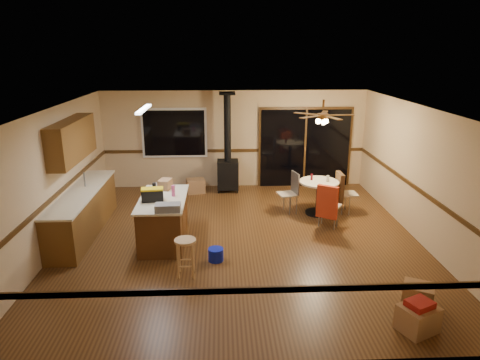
{
  "coord_description": "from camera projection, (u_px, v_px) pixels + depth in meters",
  "views": [
    {
      "loc": [
        -0.36,
        -7.77,
        3.65
      ],
      "look_at": [
        0.0,
        0.3,
        1.15
      ],
      "focal_mm": 32.0,
      "sensor_mm": 36.0,
      "label": 1
    }
  ],
  "objects": [
    {
      "name": "floor",
      "position": [
        241.0,
        239.0,
        8.52
      ],
      "size": [
        7.0,
        7.0,
        0.0
      ],
      "primitive_type": "plane",
      "color": "#4E2F15",
      "rests_on": "ground"
    },
    {
      "name": "ceiling",
      "position": [
        241.0,
        109.0,
        7.75
      ],
      "size": [
        7.0,
        7.0,
        0.0
      ],
      "primitive_type": "plane",
      "rotation": [
        3.14,
        0.0,
        0.0
      ],
      "color": "silver",
      "rests_on": "ground"
    },
    {
      "name": "wall_back",
      "position": [
        235.0,
        139.0,
        11.47
      ],
      "size": [
        7.0,
        0.0,
        7.0
      ],
      "primitive_type": "plane",
      "rotation": [
        1.57,
        0.0,
        0.0
      ],
      "color": "tan",
      "rests_on": "ground"
    },
    {
      "name": "wall_front",
      "position": [
        255.0,
        267.0,
        4.79
      ],
      "size": [
        7.0,
        0.0,
        7.0
      ],
      "primitive_type": "plane",
      "rotation": [
        -1.57,
        0.0,
        0.0
      ],
      "color": "tan",
      "rests_on": "ground"
    },
    {
      "name": "wall_left",
      "position": [
        54.0,
        180.0,
        7.98
      ],
      "size": [
        0.0,
        7.0,
        7.0
      ],
      "primitive_type": "plane",
      "rotation": [
        1.57,
        0.0,
        1.57
      ],
      "color": "tan",
      "rests_on": "ground"
    },
    {
      "name": "wall_right",
      "position": [
        421.0,
        175.0,
        8.28
      ],
      "size": [
        0.0,
        7.0,
        7.0
      ],
      "primitive_type": "plane",
      "rotation": [
        1.57,
        0.0,
        -1.57
      ],
      "color": "tan",
      "rests_on": "ground"
    },
    {
      "name": "chair_rail",
      "position": [
        241.0,
        192.0,
        8.22
      ],
      "size": [
        7.0,
        7.0,
        0.08
      ],
      "primitive_type": null,
      "color": "#3E270F",
      "rests_on": "ground"
    },
    {
      "name": "window",
      "position": [
        174.0,
        133.0,
        11.3
      ],
      "size": [
        1.72,
        0.1,
        1.32
      ],
      "primitive_type": "cube",
      "color": "black",
      "rests_on": "ground"
    },
    {
      "name": "sliding_door",
      "position": [
        305.0,
        148.0,
        11.58
      ],
      "size": [
        2.52,
        0.1,
        2.1
      ],
      "primitive_type": "cube",
      "color": "black",
      "rests_on": "ground"
    },
    {
      "name": "lower_cabinets",
      "position": [
        83.0,
        213.0,
        8.73
      ],
      "size": [
        0.6,
        3.0,
        0.86
      ],
      "primitive_type": "cube",
      "color": "brown",
      "rests_on": "ground"
    },
    {
      "name": "countertop",
      "position": [
        81.0,
        192.0,
        8.6
      ],
      "size": [
        0.64,
        3.04,
        0.04
      ],
      "primitive_type": "cube",
      "color": "beige",
      "rests_on": "lower_cabinets"
    },
    {
      "name": "upper_cabinets",
      "position": [
        72.0,
        140.0,
        8.48
      ],
      "size": [
        0.35,
        2.0,
        0.8
      ],
      "primitive_type": "cube",
      "color": "brown",
      "rests_on": "ground"
    },
    {
      "name": "kitchen_island",
      "position": [
        164.0,
        220.0,
        8.32
      ],
      "size": [
        0.88,
        1.68,
        0.9
      ],
      "color": "#512E14",
      "rests_on": "ground"
    },
    {
      "name": "wood_stove",
      "position": [
        228.0,
        164.0,
        11.2
      ],
      "size": [
        0.55,
        0.5,
        2.52
      ],
      "color": "black",
      "rests_on": "ground"
    },
    {
      "name": "ceiling_fan",
      "position": [
        323.0,
        118.0,
        9.2
      ],
      "size": [
        0.24,
        0.24,
        0.55
      ],
      "color": "brown",
      "rests_on": "ceiling"
    },
    {
      "name": "fluorescent_strip",
      "position": [
        144.0,
        109.0,
        7.97
      ],
      "size": [
        0.1,
        1.2,
        0.04
      ],
      "primitive_type": "cube",
      "color": "white",
      "rests_on": "ceiling"
    },
    {
      "name": "toolbox_grey",
      "position": [
        168.0,
        208.0,
        7.51
      ],
      "size": [
        0.45,
        0.26,
        0.14
      ],
      "primitive_type": "cube",
      "rotation": [
        0.0,
        0.0,
        0.03
      ],
      "color": "slate",
      "rests_on": "kitchen_island"
    },
    {
      "name": "toolbox_black",
      "position": [
        152.0,
        195.0,
        8.0
      ],
      "size": [
        0.42,
        0.25,
        0.22
      ],
      "primitive_type": "cube",
      "rotation": [
        0.0,
        0.0,
        0.1
      ],
      "color": "black",
      "rests_on": "kitchen_island"
    },
    {
      "name": "toolbox_yellow_lid",
      "position": [
        152.0,
        189.0,
        7.97
      ],
      "size": [
        0.42,
        0.25,
        0.03
      ],
      "primitive_type": "cube",
      "rotation": [
        0.0,
        0.0,
        0.1
      ],
      "color": "gold",
      "rests_on": "toolbox_black"
    },
    {
      "name": "box_on_island",
      "position": [
        165.0,
        184.0,
        8.69
      ],
      "size": [
        0.29,
        0.35,
        0.2
      ],
      "primitive_type": "cube",
      "rotation": [
        0.0,
        0.0,
        -0.24
      ],
      "color": "olive",
      "rests_on": "kitchen_island"
    },
    {
      "name": "bottle_dark",
      "position": [
        154.0,
        189.0,
        8.31
      ],
      "size": [
        0.09,
        0.09,
        0.25
      ],
      "primitive_type": "cylinder",
      "rotation": [
        0.0,
        0.0,
        -0.42
      ],
      "color": "black",
      "rests_on": "kitchen_island"
    },
    {
      "name": "bottle_pink",
      "position": [
        173.0,
        191.0,
        8.26
      ],
      "size": [
        0.09,
        0.09,
        0.22
      ],
      "primitive_type": "cylinder",
      "rotation": [
        0.0,
        0.0,
        0.4
      ],
      "color": "#D84C8C",
      "rests_on": "kitchen_island"
    },
    {
      "name": "bottle_white",
      "position": [
        155.0,
        188.0,
        8.49
      ],
      "size": [
        0.08,
        0.08,
        0.19
      ],
      "primitive_type": "cylinder",
      "rotation": [
        0.0,
        0.0,
        -0.31
      ],
      "color": "white",
      "rests_on": "kitchen_island"
    },
    {
      "name": "bar_stool",
      "position": [
        186.0,
        257.0,
        7.09
      ],
      "size": [
        0.41,
        0.41,
        0.65
      ],
      "primitive_type": "cylinder",
      "rotation": [
        0.0,
        0.0,
        -0.18
      ],
      "color": "tan",
      "rests_on": "floor"
    },
    {
      "name": "blue_bucket",
      "position": [
        216.0,
        255.0,
        7.65
      ],
      "size": [
        0.3,
        0.3,
        0.23
      ],
      "primitive_type": "cylinder",
      "rotation": [
        0.0,
        0.0,
        -0.1
      ],
      "color": "#0B18A4",
      "rests_on": "floor"
    },
    {
      "name": "dining_table",
      "position": [
        318.0,
        192.0,
        9.7
      ],
      "size": [
        0.89,
        0.89,
        0.78
      ],
      "color": "black",
      "rests_on": "ground"
    },
    {
      "name": "glass_red",
      "position": [
        312.0,
        177.0,
        9.7
      ],
      "size": [
        0.07,
        0.07,
        0.14
      ],
      "primitive_type": "cylinder",
      "rotation": [
        0.0,
        0.0,
        0.26
      ],
      "color": "#590C14",
      "rests_on": "dining_table"
    },
    {
      "name": "glass_cream",
      "position": [
        328.0,
        179.0,
        9.57
      ],
      "size": [
        0.06,
        0.06,
        0.15
      ],
      "primitive_type": "cylinder",
      "rotation": [
        0.0,
        0.0,
        0.0
      ],
      "color": "beige",
      "rests_on": "dining_table"
    },
    {
      "name": "chair_left",
      "position": [
        292.0,
        188.0,
        9.78
      ],
      "size": [
        0.49,
        0.49,
        0.51
      ],
      "color": "tan",
      "rests_on": "ground"
    },
    {
      "name": "chair_near",
      "position": [
        328.0,
        202.0,
        8.87
      ],
      "size": [
        0.6,
        0.62,
        0.7
      ],
      "color": "tan",
      "rests_on": "ground"
    },
    {
      "name": "chair_right",
      "position": [
        341.0,
        188.0,
        9.75
      ],
      "size": [
        0.46,
        0.44,
        0.7
      ],
      "color": "tan",
      "rests_on": "ground"
    },
    {
      "name": "box_under_window",
      "position": [
        196.0,
        186.0,
        11.23
      ],
      "size": [
        0.53,
        0.45,
        0.37
      ],
      "primitive_type": "cube",
      "rotation": [
        0.0,
        0.0,
        0.21
      ],
      "color": "olive",
      "rests_on": "floor"
    },
    {
      "name": "box_corner_a",
      "position": [
        418.0,
        318.0,
        5.73
      ],
      "size": [
        0.6,
        0.57,
        0.36
      ],
      "primitive_type": "cube",
      "rotation": [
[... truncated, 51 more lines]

